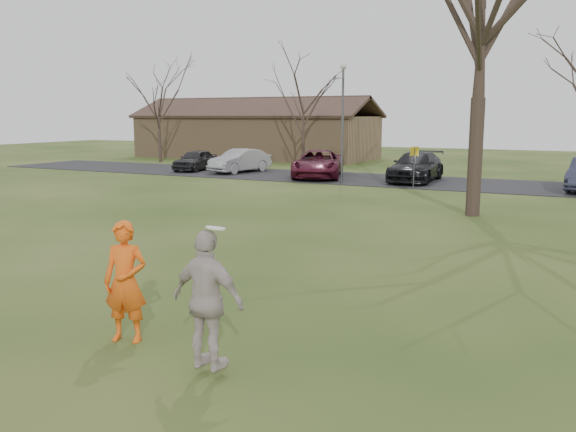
# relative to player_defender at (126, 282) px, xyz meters

# --- Properties ---
(ground) EXTENTS (120.00, 120.00, 0.00)m
(ground) POSITION_rel_player_defender_xyz_m (0.90, -0.02, -0.98)
(ground) COLOR #1E380F
(ground) RESTS_ON ground
(parking_strip) EXTENTS (62.00, 6.50, 0.04)m
(parking_strip) POSITION_rel_player_defender_xyz_m (0.90, 24.98, -0.96)
(parking_strip) COLOR black
(parking_strip) RESTS_ON ground
(player_defender) EXTENTS (0.82, 0.65, 1.95)m
(player_defender) POSITION_rel_player_defender_xyz_m (0.00, 0.00, 0.00)
(player_defender) COLOR #F05A13
(player_defender) RESTS_ON ground
(car_0) EXTENTS (2.03, 4.13, 1.36)m
(car_0) POSITION_rel_player_defender_xyz_m (-16.29, 25.02, -0.26)
(car_0) COLOR black
(car_0) RESTS_ON parking_strip
(car_1) EXTENTS (2.42, 4.65, 1.46)m
(car_1) POSITION_rel_player_defender_xyz_m (-13.03, 25.20, -0.21)
(car_1) COLOR #939398
(car_1) RESTS_ON parking_strip
(car_2) EXTENTS (4.16, 6.15, 1.57)m
(car_2) POSITION_rel_player_defender_xyz_m (-7.32, 24.44, -0.15)
(car_2) COLOR #4F1224
(car_2) RESTS_ON parking_strip
(car_3) EXTENTS (2.30, 5.48, 1.58)m
(car_3) POSITION_rel_player_defender_xyz_m (-1.76, 25.04, -0.15)
(car_3) COLOR black
(car_3) RESTS_ON parking_strip
(catching_play) EXTENTS (1.17, 0.54, 2.01)m
(catching_play) POSITION_rel_player_defender_xyz_m (1.93, -0.53, 0.12)
(catching_play) COLOR #BBACA8
(catching_play) RESTS_ON ground
(building) EXTENTS (20.60, 8.50, 5.14)m
(building) POSITION_rel_player_defender_xyz_m (-19.10, 37.98, 0.96)
(building) COLOR #8C6D4C
(building) RESTS_ON ground
(lamp_post) EXTENTS (0.34, 0.34, 6.27)m
(lamp_post) POSITION_rel_player_defender_xyz_m (-5.10, 22.48, 2.99)
(lamp_post) COLOR #47474C
(lamp_post) RESTS_ON ground
(sign_yellow) EXTENTS (0.35, 0.35, 2.08)m
(sign_yellow) POSITION_rel_player_defender_xyz_m (-1.10, 21.98, 0.47)
(sign_yellow) COLOR #47474C
(sign_yellow) RESTS_ON ground
(big_tree) EXTENTS (9.00, 9.00, 14.00)m
(big_tree) POSITION_rel_player_defender_xyz_m (2.90, 14.98, 6.02)
(big_tree) COLOR #352821
(big_tree) RESTS_ON ground
(small_tree_row) EXTENTS (55.00, 5.90, 8.50)m
(small_tree_row) POSITION_rel_player_defender_xyz_m (5.29, 30.04, 2.92)
(small_tree_row) COLOR #352821
(small_tree_row) RESTS_ON ground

